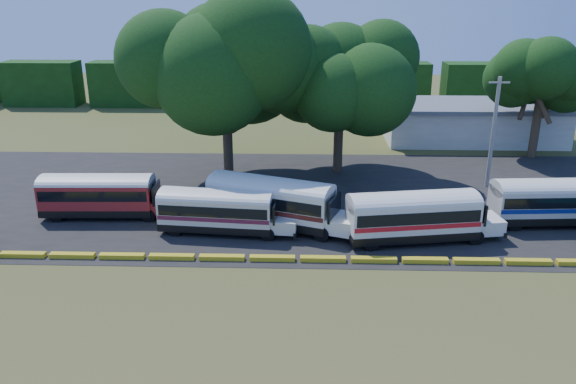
{
  "coord_description": "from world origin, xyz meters",
  "views": [
    {
      "loc": [
        0.37,
        -28.89,
        15.12
      ],
      "look_at": [
        -0.72,
        6.0,
        2.55
      ],
      "focal_mm": 35.0,
      "sensor_mm": 36.0,
      "label": 1
    }
  ],
  "objects_px": {
    "bus_cream_west": "(219,209)",
    "bus_white_red": "(416,214)",
    "bus_red": "(101,193)",
    "tree_west": "(225,60)"
  },
  "relations": [
    {
      "from": "bus_cream_west",
      "to": "bus_white_red",
      "type": "height_order",
      "value": "bus_white_red"
    },
    {
      "from": "tree_west",
      "to": "bus_cream_west",
      "type": "bearing_deg",
      "value": -85.59
    },
    {
      "from": "bus_white_red",
      "to": "tree_west",
      "type": "bearing_deg",
      "value": 129.11
    },
    {
      "from": "bus_cream_west",
      "to": "bus_white_red",
      "type": "bearing_deg",
      "value": 1.03
    },
    {
      "from": "bus_cream_west",
      "to": "tree_west",
      "type": "height_order",
      "value": "tree_west"
    },
    {
      "from": "bus_white_red",
      "to": "bus_red",
      "type": "bearing_deg",
      "value": 161.46
    },
    {
      "from": "bus_red",
      "to": "tree_west",
      "type": "height_order",
      "value": "tree_west"
    },
    {
      "from": "bus_red",
      "to": "bus_white_red",
      "type": "xyz_separation_m",
      "value": [
        21.27,
        -3.42,
        0.07
      ]
    },
    {
      "from": "bus_cream_west",
      "to": "tree_west",
      "type": "relative_size",
      "value": 0.64
    },
    {
      "from": "bus_cream_west",
      "to": "tree_west",
      "type": "distance_m",
      "value": 13.73
    }
  ]
}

